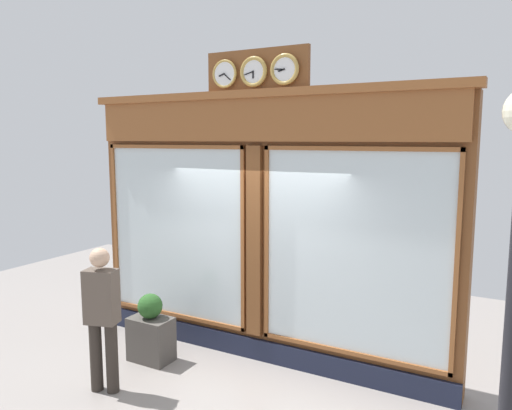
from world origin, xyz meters
The scene contains 4 objects.
shop_facade centered at (0.00, -0.13, 1.77)m, with size 5.19×0.42×3.99m.
pedestrian centered at (1.12, 1.59, 0.93)m, with size 0.41×0.32×1.69m.
planter_box centered at (1.17, 0.72, 0.29)m, with size 0.56×0.36×0.58m, color #4C4742.
planter_shrub centered at (1.17, 0.72, 0.74)m, with size 0.32×0.32×0.32m, color #285623.
Camera 1 is at (-2.98, 5.40, 2.90)m, focal length 34.26 mm.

